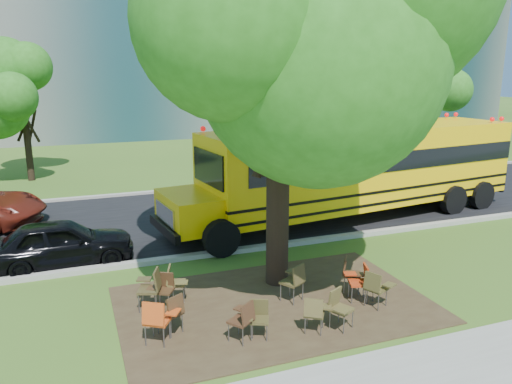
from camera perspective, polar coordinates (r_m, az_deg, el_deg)
name	(u,v)px	position (r m, az deg, el deg)	size (l,w,h in m)	color
ground	(226,303)	(11.86, -3.40, -12.50)	(160.00, 160.00, 0.00)	#33571B
dirt_patch	(275,304)	(11.73, 2.13, -12.70)	(7.00, 4.50, 0.03)	#382819
asphalt_road	(169,219)	(18.22, -9.96, -3.11)	(80.00, 8.00, 0.04)	black
kerb_near	(195,256)	(14.49, -6.95, -7.26)	(80.00, 0.25, 0.14)	gray
kerb_far	(151,193)	(22.11, -11.97, -0.07)	(80.00, 0.25, 0.14)	gray
bg_tree_2	(22,93)	(26.27, -25.15, 10.24)	(4.80, 4.80, 6.62)	black
bg_tree_3	(292,74)	(26.60, 4.18, 13.27)	(5.60, 5.60, 7.84)	black
bg_tree_4	(430,87)	(30.04, 19.28, 11.29)	(5.00, 5.00, 6.85)	black
main_tree	(279,29)	(11.76, 2.70, 18.15)	(7.20, 7.20, 9.76)	black
school_bus	(361,166)	(18.32, 11.94, 2.95)	(13.67, 4.53, 3.28)	#F0B807
chair_0	(172,310)	(10.46, -9.53, -13.13)	(0.59, 0.73, 0.88)	#432B18
chair_1	(158,317)	(10.11, -11.17, -13.89)	(0.81, 0.64, 0.96)	#C74615
chair_2	(243,317)	(10.07, -1.45, -14.10)	(0.58, 0.73, 0.87)	#422717
chair_3	(258,315)	(10.24, 0.24, -13.90)	(0.63, 0.50, 0.79)	#443C1D
chair_4	(315,311)	(10.42, 6.79, -13.36)	(0.70, 0.55, 0.82)	brown
chair_5	(339,305)	(10.66, 9.46, -12.66)	(0.58, 0.70, 0.86)	brown
chair_6	(360,279)	(11.94, 11.85, -9.67)	(0.55, 0.71, 0.90)	#AA3212
chair_7	(376,286)	(11.67, 13.58, -10.40)	(0.70, 0.60, 0.88)	#494320
chair_8	(152,285)	(11.50, -11.86, -10.35)	(0.61, 0.77, 0.97)	#41371C
chair_9	(163,287)	(11.62, -10.53, -10.58)	(0.68, 0.53, 0.80)	#402917
chair_10	(174,280)	(11.82, -9.34, -9.90)	(0.52, 0.67, 0.87)	brown
chair_11	(295,279)	(11.66, 4.44, -9.84)	(0.63, 0.77, 0.94)	#453B1D
chair_12	(350,271)	(12.32, 10.68, -8.91)	(0.58, 0.74, 0.88)	#3E2816
black_car	(61,242)	(14.72, -21.36, -5.39)	(1.54, 3.82, 1.30)	black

